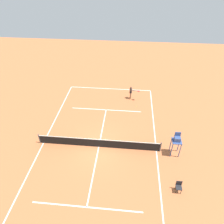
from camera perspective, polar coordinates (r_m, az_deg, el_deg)
ground_plane at (r=19.46m, az=-3.66°, el=-9.54°), size 60.00×60.00×0.00m
court_lines at (r=19.46m, az=-3.66°, el=-9.53°), size 10.66×21.16×0.01m
tennis_net at (r=19.11m, az=-3.72°, el=-8.52°), size 11.26×0.10×1.07m
player_serving at (r=25.29m, az=5.29°, el=5.62°), size 1.23×0.75×1.66m
tennis_ball at (r=24.44m, az=6.68°, el=1.59°), size 0.07×0.07×0.07m
umpire_chair at (r=18.55m, az=17.42°, el=-7.53°), size 0.80×0.80×2.41m
courtside_chair_near at (r=16.97m, az=17.92°, el=-18.86°), size 0.44×0.46×0.95m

